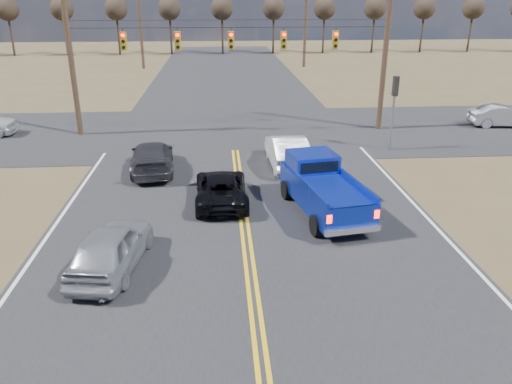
{
  "coord_description": "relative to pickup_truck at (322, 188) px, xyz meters",
  "views": [
    {
      "loc": [
        -0.82,
        -11.42,
        7.77
      ],
      "look_at": [
        0.37,
        4.26,
        1.5
      ],
      "focal_mm": 35.0,
      "sensor_mm": 36.0,
      "label": 1
    }
  ],
  "objects": [
    {
      "name": "ground",
      "position": [
        -3.01,
        -5.83,
        -0.96
      ],
      "size": [
        160.0,
        160.0,
        0.0
      ],
      "primitive_type": "plane",
      "color": "brown",
      "rests_on": "ground"
    },
    {
      "name": "road_cross",
      "position": [
        -3.01,
        12.17,
        -0.96
      ],
      "size": [
        120.0,
        12.0,
        0.02
      ],
      "primitive_type": "cube",
      "color": "#28282B",
      "rests_on": "ground"
    },
    {
      "name": "signal_gantry",
      "position": [
        -2.5,
        11.96,
        4.1
      ],
      "size": [
        19.6,
        4.83,
        10.0
      ],
      "color": "#473323",
      "rests_on": "ground"
    },
    {
      "name": "pickup_truck",
      "position": [
        0.0,
        0.0,
        0.0
      ],
      "size": [
        2.82,
        5.53,
        1.98
      ],
      "rotation": [
        0.0,
        0.0,
        0.17
      ],
      "color": "black",
      "rests_on": "ground"
    },
    {
      "name": "utility_poles",
      "position": [
        -3.01,
        11.17,
        4.27
      ],
      "size": [
        19.6,
        58.32,
        10.0
      ],
      "color": "#473323",
      "rests_on": "ground"
    },
    {
      "name": "dgrey_car_queue",
      "position": [
        -6.97,
        5.25,
        -0.28
      ],
      "size": [
        2.34,
        4.88,
        1.37
      ],
      "primitive_type": "imported",
      "rotation": [
        0.0,
        0.0,
        3.23
      ],
      "color": "#313136",
      "rests_on": "ground"
    },
    {
      "name": "silver_suv",
      "position": [
        -7.14,
        -3.75,
        -0.25
      ],
      "size": [
        2.27,
        4.36,
        1.42
      ],
      "primitive_type": "imported",
      "rotation": [
        0.0,
        0.0,
        2.99
      ],
      "color": "#9A9CA2",
      "rests_on": "ground"
    },
    {
      "name": "white_car_queue",
      "position": [
        -0.6,
        5.48,
        -0.2
      ],
      "size": [
        1.74,
        4.69,
        1.53
      ],
      "primitive_type": "imported",
      "rotation": [
        0.0,
        0.0,
        3.17
      ],
      "color": "white",
      "rests_on": "ground"
    },
    {
      "name": "road_main",
      "position": [
        -3.01,
        4.17,
        -0.96
      ],
      "size": [
        14.0,
        120.0,
        0.02
      ],
      "primitive_type": "cube",
      "color": "#28282B",
      "rests_on": "ground"
    },
    {
      "name": "black_suv",
      "position": [
        -3.81,
        1.23,
        -0.36
      ],
      "size": [
        2.04,
        4.35,
        1.2
      ],
      "primitive_type": "imported",
      "rotation": [
        0.0,
        0.0,
        3.15
      ],
      "color": "black",
      "rests_on": "ground"
    },
    {
      "name": "cross_car_east_near",
      "position": [
        13.86,
        12.13,
        -0.3
      ],
      "size": [
        1.74,
        4.12,
        1.32
      ],
      "primitive_type": "imported",
      "rotation": [
        0.0,
        0.0,
        1.48
      ],
      "color": "gray",
      "rests_on": "ground"
    },
    {
      "name": "treeline",
      "position": [
        -3.01,
        21.13,
        4.74
      ],
      "size": [
        87.0,
        117.8,
        7.4
      ],
      "color": "#33261C",
      "rests_on": "ground"
    }
  ]
}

